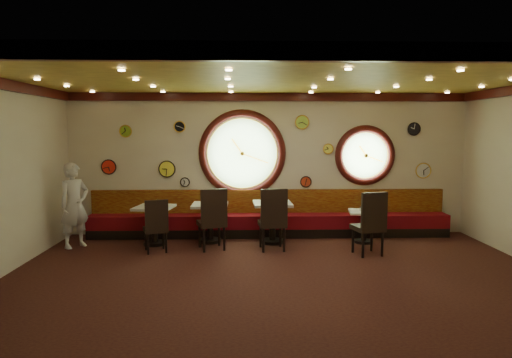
% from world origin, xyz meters
% --- Properties ---
extents(floor, '(9.00, 6.00, 0.00)m').
position_xyz_m(floor, '(0.00, 0.00, 0.00)').
color(floor, black).
rests_on(floor, ground).
extents(ceiling, '(9.00, 6.00, 0.02)m').
position_xyz_m(ceiling, '(0.00, 0.00, 3.20)').
color(ceiling, gold).
rests_on(ceiling, wall_back).
extents(wall_back, '(9.00, 0.02, 3.20)m').
position_xyz_m(wall_back, '(0.00, 3.00, 1.60)').
color(wall_back, beige).
rests_on(wall_back, floor).
extents(wall_front, '(9.00, 0.02, 3.20)m').
position_xyz_m(wall_front, '(0.00, -3.00, 1.60)').
color(wall_front, beige).
rests_on(wall_front, floor).
extents(molding_back, '(9.00, 0.10, 0.18)m').
position_xyz_m(molding_back, '(0.00, 2.95, 3.11)').
color(molding_back, '#360C09').
rests_on(molding_back, wall_back).
extents(molding_front, '(9.00, 0.10, 0.18)m').
position_xyz_m(molding_front, '(0.00, -2.95, 3.11)').
color(molding_front, '#360C09').
rests_on(molding_front, wall_back).
extents(banquette_base, '(8.00, 0.55, 0.20)m').
position_xyz_m(banquette_base, '(0.00, 2.72, 0.10)').
color(banquette_base, black).
rests_on(banquette_base, floor).
extents(banquette_seat, '(8.00, 0.55, 0.30)m').
position_xyz_m(banquette_seat, '(0.00, 2.72, 0.35)').
color(banquette_seat, '#5A0710').
rests_on(banquette_seat, banquette_base).
extents(banquette_back, '(8.00, 0.10, 0.55)m').
position_xyz_m(banquette_back, '(0.00, 2.94, 0.75)').
color(banquette_back, '#5F1207').
rests_on(banquette_back, wall_back).
extents(porthole_left_glass, '(1.66, 0.02, 1.66)m').
position_xyz_m(porthole_left_glass, '(-0.60, 3.00, 1.85)').
color(porthole_left_glass, '#97CC7A').
rests_on(porthole_left_glass, wall_back).
extents(porthole_left_frame, '(1.98, 0.18, 1.98)m').
position_xyz_m(porthole_left_frame, '(-0.60, 2.98, 1.85)').
color(porthole_left_frame, '#360C09').
rests_on(porthole_left_frame, wall_back).
extents(porthole_left_ring, '(1.61, 0.03, 1.61)m').
position_xyz_m(porthole_left_ring, '(-0.60, 2.95, 1.85)').
color(porthole_left_ring, gold).
rests_on(porthole_left_ring, wall_back).
extents(porthole_right_glass, '(1.10, 0.02, 1.10)m').
position_xyz_m(porthole_right_glass, '(2.20, 3.00, 1.80)').
color(porthole_right_glass, '#97CC7A').
rests_on(porthole_right_glass, wall_back).
extents(porthole_right_frame, '(1.38, 0.18, 1.38)m').
position_xyz_m(porthole_right_frame, '(2.20, 2.98, 1.80)').
color(porthole_right_frame, '#360C09').
rests_on(porthole_right_frame, wall_back).
extents(porthole_right_ring, '(1.09, 0.03, 1.09)m').
position_xyz_m(porthole_right_ring, '(2.20, 2.95, 1.80)').
color(porthole_right_ring, gold).
rests_on(porthole_right_ring, wall_back).
extents(wall_clock_0, '(0.34, 0.03, 0.34)m').
position_xyz_m(wall_clock_0, '(3.55, 2.96, 1.45)').
color(wall_clock_0, silver).
rests_on(wall_clock_0, wall_back).
extents(wall_clock_1, '(0.22, 0.03, 0.22)m').
position_xyz_m(wall_clock_1, '(1.35, 2.96, 1.95)').
color(wall_clock_1, '#E2DD4B').
rests_on(wall_clock_1, wall_back).
extents(wall_clock_2, '(0.28, 0.03, 0.28)m').
position_xyz_m(wall_clock_2, '(3.30, 2.96, 2.40)').
color(wall_clock_2, black).
rests_on(wall_clock_2, wall_back).
extents(wall_clock_3, '(0.32, 0.03, 0.32)m').
position_xyz_m(wall_clock_3, '(-3.60, 2.96, 1.55)').
color(wall_clock_3, red).
rests_on(wall_clock_3, wall_back).
extents(wall_clock_4, '(0.20, 0.03, 0.20)m').
position_xyz_m(wall_clock_4, '(-1.90, 2.96, 1.20)').
color(wall_clock_4, silver).
rests_on(wall_clock_4, wall_back).
extents(wall_clock_5, '(0.24, 0.03, 0.24)m').
position_xyz_m(wall_clock_5, '(-2.00, 2.96, 2.45)').
color(wall_clock_5, black).
rests_on(wall_clock_5, wall_back).
extents(wall_clock_6, '(0.36, 0.03, 0.36)m').
position_xyz_m(wall_clock_6, '(-2.30, 2.96, 1.50)').
color(wall_clock_6, yellow).
rests_on(wall_clock_6, wall_back).
extents(wall_clock_7, '(0.24, 0.03, 0.24)m').
position_xyz_m(wall_clock_7, '(0.85, 2.96, 1.20)').
color(wall_clock_7, red).
rests_on(wall_clock_7, wall_back).
extents(wall_clock_8, '(0.30, 0.03, 0.30)m').
position_xyz_m(wall_clock_8, '(0.75, 2.96, 2.55)').
color(wall_clock_8, '#A1CE40').
rests_on(wall_clock_8, wall_back).
extents(wall_clock_9, '(0.26, 0.03, 0.26)m').
position_xyz_m(wall_clock_9, '(-3.20, 2.96, 2.35)').
color(wall_clock_9, '#86B223').
rests_on(wall_clock_9, wall_back).
extents(table_a, '(0.84, 0.84, 0.81)m').
position_xyz_m(table_a, '(-2.43, 2.02, 0.51)').
color(table_a, black).
rests_on(table_a, floor).
extents(table_b, '(0.75, 0.75, 0.82)m').
position_xyz_m(table_b, '(-1.29, 2.22, 0.52)').
color(table_b, black).
rests_on(table_b, floor).
extents(table_c, '(0.82, 0.82, 0.87)m').
position_xyz_m(table_c, '(0.03, 2.10, 0.55)').
color(table_c, black).
rests_on(table_c, floor).
extents(table_d, '(0.70, 0.70, 0.68)m').
position_xyz_m(table_d, '(1.97, 2.05, 0.43)').
color(table_d, black).
rests_on(table_d, floor).
extents(chair_a, '(0.56, 0.56, 0.65)m').
position_xyz_m(chair_a, '(-2.27, 1.38, 0.60)').
color(chair_a, black).
rests_on(chair_a, floor).
extents(chair_b, '(0.65, 0.65, 0.77)m').
position_xyz_m(chair_b, '(-1.18, 1.53, 0.71)').
color(chair_b, black).
rests_on(chair_b, floor).
extents(chair_c, '(0.57, 0.57, 0.77)m').
position_xyz_m(chair_c, '(0.00, 1.44, 0.71)').
color(chair_c, black).
rests_on(chair_c, floor).
extents(chair_d, '(0.62, 0.62, 0.76)m').
position_xyz_m(chair_d, '(1.82, 1.04, 0.70)').
color(chair_d, black).
rests_on(chair_d, floor).
extents(condiment_a_salt, '(0.04, 0.04, 0.10)m').
position_xyz_m(condiment_a_salt, '(-2.52, 2.06, 0.86)').
color(condiment_a_salt, silver).
rests_on(condiment_a_salt, table_a).
extents(condiment_b_salt, '(0.04, 0.04, 0.10)m').
position_xyz_m(condiment_b_salt, '(-1.35, 2.25, 0.87)').
color(condiment_b_salt, silver).
rests_on(condiment_b_salt, table_b).
extents(condiment_c_salt, '(0.04, 0.04, 0.11)m').
position_xyz_m(condiment_c_salt, '(-0.02, 2.10, 0.92)').
color(condiment_c_salt, '#BCBCC0').
rests_on(condiment_c_salt, table_c).
extents(condiment_d_salt, '(0.03, 0.03, 0.10)m').
position_xyz_m(condiment_d_salt, '(1.88, 2.06, 0.73)').
color(condiment_d_salt, '#BBBABF').
rests_on(condiment_d_salt, table_d).
extents(condiment_a_pepper, '(0.04, 0.04, 0.10)m').
position_xyz_m(condiment_a_pepper, '(-2.37, 1.94, 0.86)').
color(condiment_a_pepper, silver).
rests_on(condiment_a_pepper, table_a).
extents(condiment_b_pepper, '(0.03, 0.03, 0.09)m').
position_xyz_m(condiment_b_pepper, '(-1.25, 2.13, 0.87)').
color(condiment_b_pepper, silver).
rests_on(condiment_b_pepper, table_b).
extents(condiment_c_pepper, '(0.03, 0.03, 0.09)m').
position_xyz_m(condiment_c_pepper, '(0.01, 2.07, 0.91)').
color(condiment_c_pepper, silver).
rests_on(condiment_c_pepper, table_c).
extents(condiment_d_pepper, '(0.04, 0.04, 0.11)m').
position_xyz_m(condiment_d_pepper, '(1.95, 1.99, 0.74)').
color(condiment_d_pepper, silver).
rests_on(condiment_d_pepper, table_d).
extents(condiment_a_bottle, '(0.04, 0.04, 0.14)m').
position_xyz_m(condiment_a_bottle, '(-2.36, 2.06, 0.88)').
color(condiment_a_bottle, gold).
rests_on(condiment_a_bottle, table_a).
extents(condiment_b_bottle, '(0.06, 0.06, 0.18)m').
position_xyz_m(condiment_b_bottle, '(-1.16, 2.27, 0.91)').
color(condiment_b_bottle, gold).
rests_on(condiment_b_bottle, table_b).
extents(condiment_c_bottle, '(0.06, 0.06, 0.18)m').
position_xyz_m(condiment_c_bottle, '(0.18, 2.16, 0.95)').
color(condiment_c_bottle, yellow).
rests_on(condiment_c_bottle, table_c).
extents(condiment_d_bottle, '(0.05, 0.05, 0.15)m').
position_xyz_m(condiment_d_bottle, '(2.08, 2.08, 0.76)').
color(condiment_d_bottle, orange).
rests_on(condiment_d_bottle, table_d).
extents(waiter, '(0.72, 0.75, 1.72)m').
position_xyz_m(waiter, '(-4.00, 1.87, 0.86)').
color(waiter, silver).
rests_on(waiter, floor).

